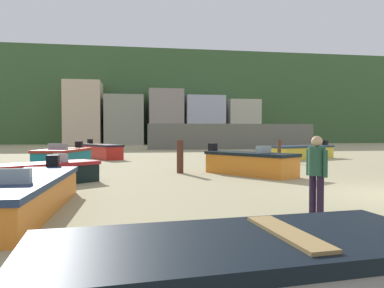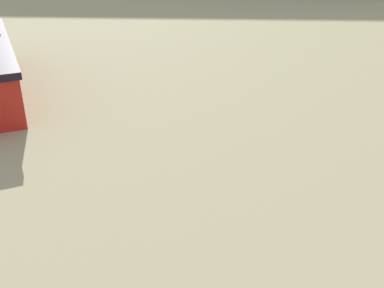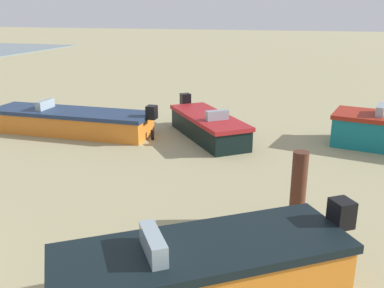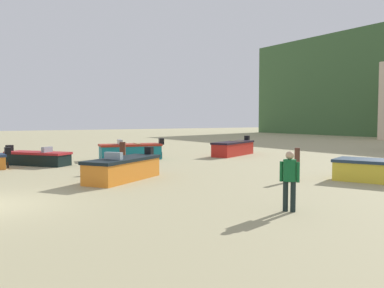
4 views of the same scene
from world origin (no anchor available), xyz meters
The scene contains 0 objects.
Camera 2 is at (-4.89, 8.17, 3.10)m, focal length 43.61 mm.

